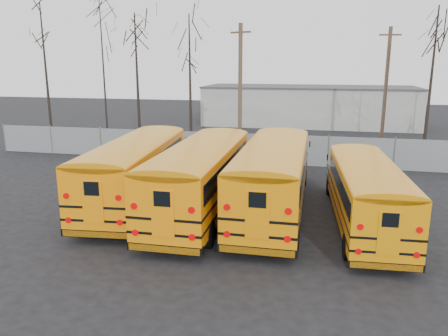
% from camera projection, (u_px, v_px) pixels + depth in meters
% --- Properties ---
extents(ground, '(120.00, 120.00, 0.00)m').
position_uv_depth(ground, '(228.00, 228.00, 17.74)').
color(ground, black).
rests_on(ground, ground).
extents(fence, '(40.00, 0.04, 2.00)m').
position_uv_depth(fence, '(266.00, 149.00, 28.88)').
color(fence, gray).
rests_on(fence, ground).
extents(distant_building, '(22.00, 8.00, 4.00)m').
position_uv_depth(distant_building, '(308.00, 106.00, 47.19)').
color(distant_building, '#BABBB6').
rests_on(distant_building, ground).
extents(bus_a, '(3.72, 11.56, 3.18)m').
position_uv_depth(bus_a, '(137.00, 166.00, 20.46)').
color(bus_a, black).
rests_on(bus_a, ground).
extents(bus_b, '(2.83, 11.62, 3.24)m').
position_uv_depth(bus_b, '(202.00, 172.00, 19.18)').
color(bus_b, black).
rests_on(bus_b, ground).
extents(bus_c, '(2.81, 11.71, 3.27)m').
position_uv_depth(bus_c, '(273.00, 172.00, 19.05)').
color(bus_c, black).
rests_on(bus_c, ground).
extents(bus_d, '(2.98, 10.15, 2.80)m').
position_uv_depth(bus_d, '(366.00, 189.00, 17.50)').
color(bus_d, black).
rests_on(bus_d, ground).
extents(utility_pole_left, '(1.55, 0.77, 9.22)m').
position_uv_depth(utility_pole_left, '(240.00, 89.00, 30.93)').
color(utility_pole_left, brown).
rests_on(utility_pole_left, ground).
extents(utility_pole_right, '(1.65, 0.29, 9.25)m').
position_uv_depth(utility_pole_right, '(386.00, 86.00, 34.18)').
color(utility_pole_right, brown).
rests_on(utility_pole_right, ground).
extents(tree_0, '(0.26, 0.26, 10.96)m').
position_uv_depth(tree_0, '(46.00, 77.00, 33.86)').
color(tree_0, black).
rests_on(tree_0, ground).
extents(tree_1, '(0.26, 0.26, 11.68)m').
position_uv_depth(tree_1, '(104.00, 72.00, 33.97)').
color(tree_1, black).
rests_on(tree_1, ground).
extents(tree_2, '(0.26, 0.26, 10.33)m').
position_uv_depth(tree_2, '(137.00, 81.00, 34.87)').
color(tree_2, black).
rests_on(tree_2, ground).
extents(tree_3, '(0.26, 0.26, 10.26)m').
position_uv_depth(tree_3, '(190.00, 81.00, 34.90)').
color(tree_3, black).
rests_on(tree_3, ground).
extents(tree_4, '(0.26, 0.26, 10.18)m').
position_uv_depth(tree_4, '(431.00, 85.00, 29.22)').
color(tree_4, black).
rests_on(tree_4, ground).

